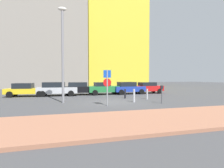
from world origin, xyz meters
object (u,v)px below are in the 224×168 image
object	(u,v)px
parked_car_red	(147,87)
street_lamp	(63,47)
parked_car_yellow	(26,90)
traffic_bollard_mid	(147,94)
traffic_bollard_far	(125,94)
parking_sign_post	(107,83)
parking_meter	(162,92)
traffic_bollard_near	(134,96)
parked_car_silver	(57,89)
parked_car_green	(104,88)
parked_car_blue	(128,88)
parked_car_black	(79,88)

from	to	relation	value
parked_car_red	street_lamp	world-z (taller)	street_lamp
parked_car_yellow	traffic_bollard_mid	distance (m)	13.00
parked_car_red	traffic_bollard_far	distance (m)	6.61
parking_sign_post	parking_meter	xyz separation A→B (m)	(4.44, -0.14, -0.72)
street_lamp	traffic_bollard_near	size ratio (longest dim) A/B	7.06
parked_car_silver	parking_meter	bearing A→B (deg)	-45.85
parked_car_silver	traffic_bollard_near	bearing A→B (deg)	-48.31
parked_car_green	traffic_bollard_far	size ratio (longest dim) A/B	4.59
parked_car_red	parking_meter	bearing A→B (deg)	-109.80
parked_car_blue	parking_sign_post	distance (m)	9.61
parking_sign_post	parking_meter	bearing A→B (deg)	-1.76
parked_car_red	parked_car_black	bearing A→B (deg)	178.49
parked_car_red	street_lamp	xyz separation A→B (m)	(-10.67, -6.06, 3.75)
parked_car_blue	parking_sign_post	size ratio (longest dim) A/B	1.51
parked_car_black	parked_car_red	world-z (taller)	parked_car_black
parking_sign_post	traffic_bollard_far	xyz separation A→B (m)	(2.82, 3.92, -1.19)
traffic_bollard_near	traffic_bollard_far	distance (m)	2.78
parked_car_yellow	parked_car_silver	distance (m)	3.22
parked_car_blue	traffic_bollard_far	distance (m)	4.79
traffic_bollard_mid	parking_meter	bearing A→B (deg)	-93.87
traffic_bollard_near	parking_sign_post	bearing A→B (deg)	-156.15
parking_meter	street_lamp	bearing A→B (deg)	161.01
parked_car_yellow	traffic_bollard_far	distance (m)	10.87
parked_car_red	parking_sign_post	distance (m)	11.43
parked_car_red	traffic_bollard_far	size ratio (longest dim) A/B	4.30
parking_meter	street_lamp	distance (m)	8.75
street_lamp	parked_car_green	bearing A→B (deg)	50.99
parked_car_yellow	parking_meter	xyz separation A→B (m)	(11.43, -8.74, 0.19)
parked_car_black	parked_car_yellow	bearing A→B (deg)	-178.51
parked_car_green	traffic_bollard_near	distance (m)	7.41
parked_car_yellow	traffic_bollard_near	bearing A→B (deg)	-37.80
parked_car_silver	traffic_bollard_far	bearing A→B (deg)	-33.75
parking_meter	parked_car_black	bearing A→B (deg)	122.40
street_lamp	parking_meter	bearing A→B (deg)	-18.99
parked_car_silver	traffic_bollard_mid	xyz separation A→B (m)	(8.42, -5.55, -0.31)
parked_car_green	parking_meter	bearing A→B (deg)	-72.98
parked_car_blue	parking_meter	size ratio (longest dim) A/B	2.77
parked_car_black	street_lamp	world-z (taller)	street_lamp
parked_car_yellow	parked_car_black	world-z (taller)	parked_car_black
parking_sign_post	parking_meter	distance (m)	4.50
parked_car_silver	parking_sign_post	xyz separation A→B (m)	(3.79, -8.34, 0.84)
parked_car_black	parking_sign_post	distance (m)	8.88
parked_car_silver	parking_meter	xyz separation A→B (m)	(8.23, -8.47, 0.12)
parked_car_red	traffic_bollard_near	distance (m)	8.88
parked_car_red	street_lamp	distance (m)	12.83
parked_car_green	parked_car_silver	bearing A→B (deg)	-178.19
traffic_bollard_near	parked_car_yellow	bearing A→B (deg)	142.20
parked_car_black	parked_car_green	size ratio (longest dim) A/B	0.96
parked_car_yellow	street_lamp	xyz separation A→B (m)	(3.88, -6.14, 3.77)
parked_car_yellow	parking_meter	world-z (taller)	parked_car_yellow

